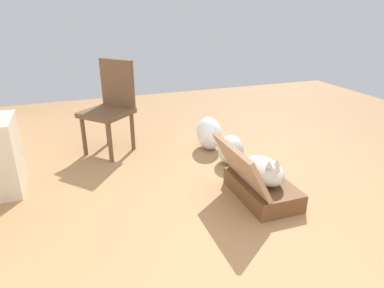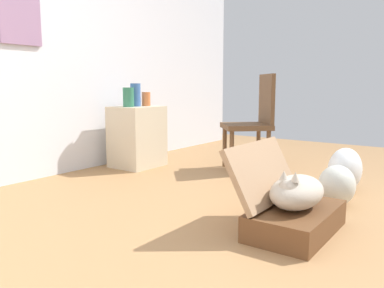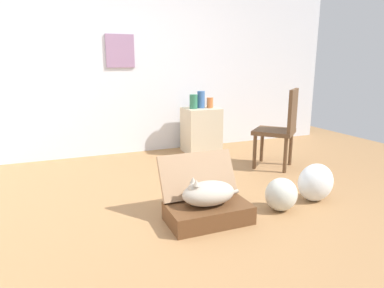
% 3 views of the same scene
% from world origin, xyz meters
% --- Properties ---
extents(ground_plane, '(7.68, 7.68, 0.00)m').
position_xyz_m(ground_plane, '(0.00, 0.00, 0.00)').
color(ground_plane, '#9E7247').
rests_on(ground_plane, ground).
extents(suitcase_base, '(0.67, 0.39, 0.15)m').
position_xyz_m(suitcase_base, '(0.04, -0.24, 0.07)').
color(suitcase_base, brown).
rests_on(suitcase_base, ground).
extents(suitcase_lid, '(0.67, 0.22, 0.36)m').
position_xyz_m(suitcase_lid, '(0.04, -0.02, 0.33)').
color(suitcase_lid, '#9B7756').
rests_on(suitcase_lid, suitcase_base).
extents(cat, '(0.52, 0.28, 0.24)m').
position_xyz_m(cat, '(0.03, -0.24, 0.25)').
color(cat, '#B2A899').
rests_on(cat, suitcase_base).
extents(plastic_bag_white, '(0.29, 0.26, 0.29)m').
position_xyz_m(plastic_bag_white, '(0.72, -0.28, 0.15)').
color(plastic_bag_white, silver).
rests_on(plastic_bag_white, ground).
extents(plastic_bag_clear, '(0.36, 0.26, 0.36)m').
position_xyz_m(plastic_bag_clear, '(1.15, -0.22, 0.18)').
color(plastic_bag_clear, silver).
rests_on(plastic_bag_clear, ground).
extents(chair, '(0.64, 0.64, 0.97)m').
position_xyz_m(chair, '(1.47, 0.77, 0.52)').
color(chair, brown).
rests_on(chair, ground).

